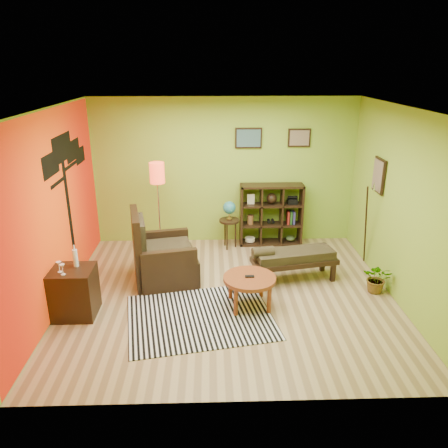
{
  "coord_description": "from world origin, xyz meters",
  "views": [
    {
      "loc": [
        -0.27,
        -5.92,
        3.38
      ],
      "look_at": [
        -0.07,
        0.33,
        1.05
      ],
      "focal_mm": 35.0,
      "sensor_mm": 36.0,
      "label": 1
    }
  ],
  "objects_px": {
    "cube_shelf": "(272,215)",
    "potted_plant": "(377,281)",
    "bench": "(292,257)",
    "globe_table": "(229,213)",
    "floor_lamp": "(158,182)",
    "side_cabinet": "(74,292)",
    "armchair": "(161,259)",
    "coffee_table": "(250,281)"
  },
  "relations": [
    {
      "from": "cube_shelf",
      "to": "floor_lamp",
      "type": "bearing_deg",
      "value": -164.21
    },
    {
      "from": "coffee_table",
      "to": "cube_shelf",
      "type": "bearing_deg",
      "value": 74.88
    },
    {
      "from": "armchair",
      "to": "potted_plant",
      "type": "height_order",
      "value": "armchair"
    },
    {
      "from": "cube_shelf",
      "to": "potted_plant",
      "type": "xyz_separation_m",
      "value": [
        1.39,
        -2.0,
        -0.41
      ]
    },
    {
      "from": "floor_lamp",
      "to": "globe_table",
      "type": "height_order",
      "value": "floor_lamp"
    },
    {
      "from": "coffee_table",
      "to": "globe_table",
      "type": "distance_m",
      "value": 2.19
    },
    {
      "from": "potted_plant",
      "to": "cube_shelf",
      "type": "bearing_deg",
      "value": 124.72
    },
    {
      "from": "floor_lamp",
      "to": "cube_shelf",
      "type": "height_order",
      "value": "floor_lamp"
    },
    {
      "from": "side_cabinet",
      "to": "cube_shelf",
      "type": "relative_size",
      "value": 0.85
    },
    {
      "from": "cube_shelf",
      "to": "potted_plant",
      "type": "height_order",
      "value": "cube_shelf"
    },
    {
      "from": "bench",
      "to": "potted_plant",
      "type": "relative_size",
      "value": 3.02
    },
    {
      "from": "armchair",
      "to": "potted_plant",
      "type": "relative_size",
      "value": 2.5
    },
    {
      "from": "cube_shelf",
      "to": "armchair",
      "type": "bearing_deg",
      "value": -143.71
    },
    {
      "from": "cube_shelf",
      "to": "bench",
      "type": "distance_m",
      "value": 1.57
    },
    {
      "from": "globe_table",
      "to": "cube_shelf",
      "type": "relative_size",
      "value": 0.78
    },
    {
      "from": "armchair",
      "to": "side_cabinet",
      "type": "height_order",
      "value": "armchair"
    },
    {
      "from": "side_cabinet",
      "to": "cube_shelf",
      "type": "bearing_deg",
      "value": 38.71
    },
    {
      "from": "floor_lamp",
      "to": "cube_shelf",
      "type": "bearing_deg",
      "value": 15.79
    },
    {
      "from": "coffee_table",
      "to": "floor_lamp",
      "type": "relative_size",
      "value": 0.43
    },
    {
      "from": "globe_table",
      "to": "bench",
      "type": "height_order",
      "value": "globe_table"
    },
    {
      "from": "floor_lamp",
      "to": "bench",
      "type": "distance_m",
      "value": 2.63
    },
    {
      "from": "side_cabinet",
      "to": "globe_table",
      "type": "relative_size",
      "value": 1.1
    },
    {
      "from": "armchair",
      "to": "coffee_table",
      "type": "bearing_deg",
      "value": -32.48
    },
    {
      "from": "bench",
      "to": "potted_plant",
      "type": "bearing_deg",
      "value": -19.6
    },
    {
      "from": "coffee_table",
      "to": "side_cabinet",
      "type": "bearing_deg",
      "value": -176.41
    },
    {
      "from": "floor_lamp",
      "to": "cube_shelf",
      "type": "xyz_separation_m",
      "value": [
        2.1,
        0.59,
        -0.83
      ]
    },
    {
      "from": "armchair",
      "to": "bench",
      "type": "xyz_separation_m",
      "value": [
        2.13,
        -0.08,
        0.05
      ]
    },
    {
      "from": "side_cabinet",
      "to": "armchair",
      "type": "bearing_deg",
      "value": 42.69
    },
    {
      "from": "side_cabinet",
      "to": "potted_plant",
      "type": "xyz_separation_m",
      "value": [
        4.5,
        0.5,
        -0.17
      ]
    },
    {
      "from": "armchair",
      "to": "floor_lamp",
      "type": "relative_size",
      "value": 0.67
    },
    {
      "from": "floor_lamp",
      "to": "side_cabinet",
      "type": "bearing_deg",
      "value": -118.13
    },
    {
      "from": "coffee_table",
      "to": "side_cabinet",
      "type": "height_order",
      "value": "side_cabinet"
    },
    {
      "from": "globe_table",
      "to": "armchair",
      "type": "bearing_deg",
      "value": -132.21
    },
    {
      "from": "side_cabinet",
      "to": "cube_shelf",
      "type": "xyz_separation_m",
      "value": [
        3.11,
        2.5,
        0.24
      ]
    },
    {
      "from": "coffee_table",
      "to": "armchair",
      "type": "distance_m",
      "value": 1.62
    },
    {
      "from": "coffee_table",
      "to": "bench",
      "type": "xyz_separation_m",
      "value": [
        0.76,
        0.79,
        0.0
      ]
    },
    {
      "from": "cube_shelf",
      "to": "bench",
      "type": "height_order",
      "value": "cube_shelf"
    },
    {
      "from": "globe_table",
      "to": "potted_plant",
      "type": "xyz_separation_m",
      "value": [
        2.22,
        -1.82,
        -0.52
      ]
    },
    {
      "from": "bench",
      "to": "potted_plant",
      "type": "height_order",
      "value": "bench"
    },
    {
      "from": "armchair",
      "to": "bench",
      "type": "relative_size",
      "value": 0.83
    },
    {
      "from": "coffee_table",
      "to": "side_cabinet",
      "type": "xyz_separation_m",
      "value": [
        -2.48,
        -0.16,
        -0.05
      ]
    },
    {
      "from": "potted_plant",
      "to": "coffee_table",
      "type": "bearing_deg",
      "value": -170.45
    }
  ]
}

